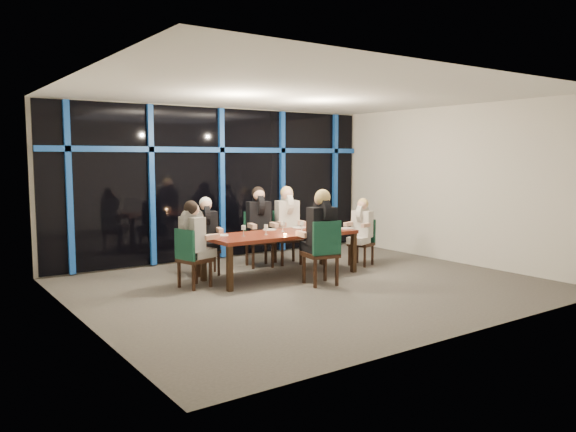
{
  "coord_description": "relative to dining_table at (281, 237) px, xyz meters",
  "views": [
    {
      "loc": [
        -5.28,
        -6.95,
        2.02
      ],
      "look_at": [
        0.0,
        0.6,
        1.05
      ],
      "focal_mm": 35.0,
      "sensor_mm": 36.0,
      "label": 1
    }
  ],
  "objects": [
    {
      "name": "chair_end_right",
      "position": [
        1.86,
        -0.01,
        -0.2
      ],
      "size": [
        0.51,
        0.51,
        0.86
      ],
      "rotation": [
        0.0,
        0.0,
        5.07
      ],
      "color": "black",
      "rests_on": "ground"
    },
    {
      "name": "tea_light",
      "position": [
        -0.14,
        -0.31,
        0.08
      ],
      "size": [
        0.05,
        0.05,
        0.03
      ],
      "primitive_type": "cylinder",
      "color": "#FF9C4C",
      "rests_on": "dining_table"
    },
    {
      "name": "room",
      "position": [
        0.0,
        -0.8,
        1.34
      ],
      "size": [
        7.04,
        7.0,
        3.02
      ],
      "color": "#5D5852",
      "rests_on": "ground"
    },
    {
      "name": "plate_far_mid",
      "position": [
        0.03,
        0.4,
        0.08
      ],
      "size": [
        0.24,
        0.24,
        0.01
      ],
      "primitive_type": "cylinder",
      "color": "white",
      "rests_on": "dining_table"
    },
    {
      "name": "wine_glass_a",
      "position": [
        -0.34,
        -0.05,
        0.19
      ],
      "size": [
        0.06,
        0.06,
        0.17
      ],
      "color": "silver",
      "rests_on": "dining_table"
    },
    {
      "name": "wine_glass_e",
      "position": [
        0.99,
        0.11,
        0.19
      ],
      "size": [
        0.06,
        0.06,
        0.17
      ],
      "color": "silver",
      "rests_on": "dining_table"
    },
    {
      "name": "chair_end_left",
      "position": [
        -1.63,
        0.09,
        -0.16
      ],
      "size": [
        0.52,
        0.52,
        0.93
      ],
      "rotation": [
        0.0,
        0.0,
        1.83
      ],
      "color": "black",
      "rests_on": "ground"
    },
    {
      "name": "wine_glass_d",
      "position": [
        -0.73,
        0.0,
        0.2
      ],
      "size": [
        0.07,
        0.07,
        0.18
      ],
      "color": "silver",
      "rests_on": "dining_table"
    },
    {
      "name": "diner_end_right",
      "position": [
        1.79,
        -0.04,
        0.14
      ],
      "size": [
        0.59,
        0.52,
        0.83
      ],
      "rotation": [
        0.0,
        0.0,
        5.07
      ],
      "color": "silver",
      "rests_on": "ground"
    },
    {
      "name": "diner_end_left",
      "position": [
        -1.56,
        0.11,
        0.2
      ],
      "size": [
        0.62,
        0.53,
        0.9
      ],
      "rotation": [
        0.0,
        0.0,
        1.83
      ],
      "color": "black",
      "rests_on": "ground"
    },
    {
      "name": "chair_far_right",
      "position": [
        0.77,
        0.96,
        -0.12
      ],
      "size": [
        0.56,
        0.56,
        1.0
      ],
      "rotation": [
        0.0,
        0.0,
        -0.24
      ],
      "color": "black",
      "rests_on": "ground"
    },
    {
      "name": "chair_far_mid",
      "position": [
        0.18,
        1.04,
        -0.12
      ],
      "size": [
        0.56,
        0.56,
        1.01
      ],
      "rotation": [
        0.0,
        0.0,
        -0.24
      ],
      "color": "black",
      "rests_on": "ground"
    },
    {
      "name": "dining_table",
      "position": [
        0.0,
        0.0,
        0.0
      ],
      "size": [
        2.6,
        1.0,
        0.75
      ],
      "color": "maroon",
      "rests_on": "ground"
    },
    {
      "name": "diner_near_mid",
      "position": [
        0.17,
        -0.86,
        0.31
      ],
      "size": [
        0.56,
        0.69,
        1.01
      ],
      "rotation": [
        0.0,
        0.0,
        2.96
      ],
      "color": "black",
      "rests_on": "ground"
    },
    {
      "name": "diner_far_left",
      "position": [
        -0.96,
        0.87,
        0.19
      ],
      "size": [
        0.53,
        0.62,
        0.89
      ],
      "rotation": [
        0.0,
        0.0,
        -0.28
      ],
      "color": "black",
      "rests_on": "ground"
    },
    {
      "name": "chair_near_mid",
      "position": [
        0.15,
        -0.95,
        -0.1
      ],
      "size": [
        0.56,
        0.56,
        1.04
      ],
      "rotation": [
        0.0,
        0.0,
        2.96
      ],
      "color": "black",
      "rests_on": "ground"
    },
    {
      "name": "plate_end_right",
      "position": [
        1.26,
        -0.23,
        0.08
      ],
      "size": [
        0.24,
        0.24,
        0.01
      ],
      "primitive_type": "cylinder",
      "color": "white",
      "rests_on": "dining_table"
    },
    {
      "name": "wine_glass_c",
      "position": [
        0.39,
        -0.05,
        0.19
      ],
      "size": [
        0.06,
        0.06,
        0.17
      ],
      "color": "silver",
      "rests_on": "dining_table"
    },
    {
      "name": "plate_far_right",
      "position": [
        0.61,
        0.33,
        0.08
      ],
      "size": [
        0.24,
        0.24,
        0.01
      ],
      "primitive_type": "cylinder",
      "color": "white",
      "rests_on": "dining_table"
    },
    {
      "name": "diner_far_mid",
      "position": [
        0.16,
        0.95,
        0.28
      ],
      "size": [
        0.57,
        0.68,
        0.98
      ],
      "rotation": [
        0.0,
        0.0,
        -0.24
      ],
      "color": "black",
      "rests_on": "ground"
    },
    {
      "name": "diner_far_right",
      "position": [
        0.75,
        0.87,
        0.28
      ],
      "size": [
        0.57,
        0.67,
        0.98
      ],
      "rotation": [
        0.0,
        0.0,
        -0.24
      ],
      "color": "silver",
      "rests_on": "ground"
    },
    {
      "name": "wine_glass_b",
      "position": [
        0.1,
        0.1,
        0.2
      ],
      "size": [
        0.07,
        0.07,
        0.18
      ],
      "color": "silver",
      "rests_on": "dining_table"
    },
    {
      "name": "wine_bottle",
      "position": [
        1.03,
        -0.15,
        0.19
      ],
      "size": [
        0.07,
        0.07,
        0.31
      ],
      "rotation": [
        0.0,
        0.0,
        0.2
      ],
      "color": "black",
      "rests_on": "dining_table"
    },
    {
      "name": "plate_end_left",
      "position": [
        -1.01,
        0.25,
        0.08
      ],
      "size": [
        0.24,
        0.24,
        0.01
      ],
      "primitive_type": "cylinder",
      "color": "white",
      "rests_on": "dining_table"
    },
    {
      "name": "window_wall",
      "position": [
        0.01,
        2.13,
        0.87
      ],
      "size": [
        6.86,
        0.43,
        2.94
      ],
      "color": "black",
      "rests_on": "ground"
    },
    {
      "name": "water_pitcher",
      "position": [
        0.71,
        -0.12,
        0.16
      ],
      "size": [
        0.11,
        0.1,
        0.18
      ],
      "rotation": [
        0.0,
        0.0,
        0.19
      ],
      "color": "silver",
      "rests_on": "dining_table"
    },
    {
      "name": "plate_far_left",
      "position": [
        -1.12,
        0.33,
        0.08
      ],
      "size": [
        0.24,
        0.24,
        0.01
      ],
      "primitive_type": "cylinder",
      "color": "white",
      "rests_on": "dining_table"
    },
    {
      "name": "plate_near_mid",
      "position": [
        0.27,
        -0.31,
        0.08
      ],
      "size": [
        0.24,
        0.24,
        0.01
      ],
      "primitive_type": "cylinder",
      "color": "white",
      "rests_on": "dining_table"
    },
    {
      "name": "chair_far_left",
      "position": [
        -0.94,
        0.94,
        -0.17
      ],
      "size": [
        0.52,
        0.52,
        0.91
      ],
      "rotation": [
        0.0,
        0.0,
        -0.28
      ],
      "color": "black",
      "rests_on": "ground"
    }
  ]
}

